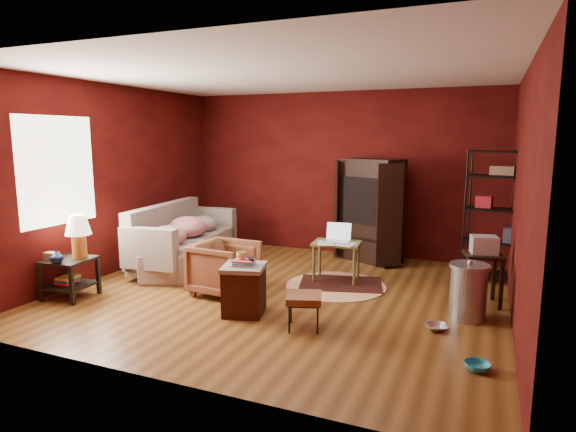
# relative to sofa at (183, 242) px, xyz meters

# --- Properties ---
(room) EXTENTS (5.54, 5.04, 2.84)m
(room) POSITION_rel_sofa_xyz_m (1.90, -0.60, 1.00)
(room) COLOR brown
(room) RESTS_ON ground
(sofa) EXTENTS (1.32, 2.13, 0.80)m
(sofa) POSITION_rel_sofa_xyz_m (0.00, 0.00, 0.00)
(sofa) COLOR gray
(sofa) RESTS_ON ground
(armchair) EXTENTS (0.73, 0.77, 0.76)m
(armchair) POSITION_rel_sofa_xyz_m (1.26, -0.88, -0.02)
(armchair) COLOR black
(armchair) RESTS_ON ground
(pet_bowl_steel) EXTENTS (0.25, 0.14, 0.24)m
(pet_bowl_steel) POSITION_rel_sofa_xyz_m (3.94, -1.07, -0.28)
(pet_bowl_steel) COLOR silver
(pet_bowl_steel) RESTS_ON ground
(pet_bowl_turquoise) EXTENTS (0.23, 0.10, 0.23)m
(pet_bowl_turquoise) POSITION_rel_sofa_xyz_m (4.37, -1.86, -0.29)
(pet_bowl_turquoise) COLOR teal
(pet_bowl_turquoise) RESTS_ON ground
(vase) EXTENTS (0.21, 0.22, 0.16)m
(vase) POSITION_rel_sofa_xyz_m (-0.44, -2.00, 0.19)
(vase) COLOR #0D1944
(vase) RESTS_ON side_table
(mug) EXTENTS (0.13, 0.12, 0.11)m
(mug) POSITION_rel_sofa_xyz_m (1.79, -1.42, 0.30)
(mug) COLOR #E6CB70
(mug) RESTS_ON hamper
(side_table) EXTENTS (0.59, 0.59, 1.06)m
(side_table) POSITION_rel_sofa_xyz_m (-0.44, -1.73, 0.24)
(side_table) COLOR black
(side_table) RESTS_ON ground
(sofa_cushions) EXTENTS (1.07, 2.23, 0.90)m
(sofa_cushions) POSITION_rel_sofa_xyz_m (-0.04, -0.00, 0.04)
(sofa_cushions) COLOR gray
(sofa_cushions) RESTS_ON sofa
(hamper) EXTENTS (0.58, 0.58, 0.66)m
(hamper) POSITION_rel_sofa_xyz_m (1.83, -1.43, -0.10)
(hamper) COLOR #3F190E
(hamper) RESTS_ON ground
(footstool) EXTENTS (0.47, 0.47, 0.38)m
(footstool) POSITION_rel_sofa_xyz_m (2.63, -1.57, -0.07)
(footstool) COLOR black
(footstool) RESTS_ON ground
(rug_round) EXTENTS (1.63, 1.63, 0.01)m
(rug_round) POSITION_rel_sofa_xyz_m (2.51, -0.02, -0.40)
(rug_round) COLOR beige
(rug_round) RESTS_ON ground
(rug_oriental) EXTENTS (1.28, 1.02, 0.01)m
(rug_oriental) POSITION_rel_sofa_xyz_m (2.55, 0.08, -0.39)
(rug_oriental) COLOR #451912
(rug_oriental) RESTS_ON ground
(laptop_desk) EXTENTS (0.70, 0.58, 0.81)m
(laptop_desk) POSITION_rel_sofa_xyz_m (2.43, 0.23, 0.10)
(laptop_desk) COLOR olive
(laptop_desk) RESTS_ON ground
(tv_armoire) EXTENTS (1.21, 1.01, 1.68)m
(tv_armoire) POSITION_rel_sofa_xyz_m (2.60, 1.54, 0.48)
(tv_armoire) COLOR black
(tv_armoire) RESTS_ON ground
(wire_shelving) EXTENTS (0.95, 0.51, 1.85)m
(wire_shelving) POSITION_rel_sofa_xyz_m (4.54, 1.10, 0.61)
(wire_shelving) COLOR black
(wire_shelving) RESTS_ON ground
(small_stand) EXTENTS (0.51, 0.51, 0.85)m
(small_stand) POSITION_rel_sofa_xyz_m (4.36, -0.02, 0.24)
(small_stand) COLOR black
(small_stand) RESTS_ON ground
(trash_can) EXTENTS (0.48, 0.48, 0.68)m
(trash_can) POSITION_rel_sofa_xyz_m (4.23, -0.60, -0.08)
(trash_can) COLOR #A8A8B0
(trash_can) RESTS_ON ground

